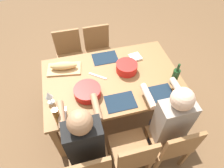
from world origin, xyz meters
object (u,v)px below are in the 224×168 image
chair_far_right (90,166)px  chair_far_center (133,155)px  beer_bottle (57,116)px  diner_far_right (84,139)px  chair_near_right (70,55)px  dining_table (112,83)px  serving_bowl_fruit (127,67)px  serving_bowl_greens (87,91)px  diner_far_left (170,119)px  wine_bottle (175,76)px  wine_glass (49,95)px  cutting_board (64,69)px  napkin_stack (135,57)px  bread_loaf (63,66)px  chair_near_center (98,50)px  chair_far_left (173,144)px

chair_far_right → chair_far_center: (-0.44, 0.00, 0.00)m
chair_far_center → beer_bottle: beer_bottle is taller
diner_far_right → chair_near_right: diner_far_right is taller
dining_table → serving_bowl_fruit: size_ratio=6.29×
serving_bowl_greens → beer_bottle: (0.33, 0.27, 0.06)m
diner_far_left → wine_bottle: (-0.22, -0.41, 0.15)m
diner_far_left → chair_far_right: bearing=11.8°
chair_near_right → wine_glass: wine_glass is taller
serving_bowl_fruit → beer_bottle: size_ratio=1.16×
beer_bottle → diner_far_right: bearing=133.5°
chair_far_right → cutting_board: bearing=-85.4°
beer_bottle → napkin_stack: beer_bottle is taller
beer_bottle → wine_glass: (0.06, -0.27, 0.01)m
chair_far_center → wine_glass: 1.05m
cutting_board → beer_bottle: (0.12, 0.72, 0.10)m
chair_far_center → dining_table: bearing=-90.0°
diner_far_right → beer_bottle: bearing=-46.5°
bread_loaf → beer_bottle: (0.12, 0.72, 0.04)m
chair_near_center → chair_far_center: bearing=90.0°
bread_loaf → beer_bottle: bearing=80.7°
chair_near_right → beer_bottle: (0.21, 1.28, 0.37)m
chair_far_center → chair_near_right: bearing=-75.3°
chair_far_center → cutting_board: size_ratio=2.12×
chair_near_right → napkin_stack: (-0.82, 0.57, 0.27)m
cutting_board → wine_glass: 0.50m
diner_far_left → napkin_stack: size_ratio=8.57×
chair_far_center → napkin_stack: 1.20m
bread_loaf → dining_table: bearing=151.9°
chair_near_right → wine_bottle: 1.59m
chair_far_center → serving_bowl_fruit: bearing=-102.4°
dining_table → wine_bottle: 0.73m
chair_far_left → diner_far_left: diner_far_left is taller
chair_far_left → serving_bowl_fruit: (0.24, -0.91, 0.32)m
chair_far_right → wine_bottle: (-1.10, -0.59, 0.37)m
diner_far_left → bread_loaf: bearing=-44.0°
chair_far_right → bread_loaf: same height
chair_far_right → wine_glass: size_ratio=5.12×
napkin_stack → diner_far_left: bearing=93.8°
diner_far_left → dining_table: bearing=-56.1°
diner_far_left → wine_bottle: 0.49m
chair_far_right → chair_near_right: bearing=-90.0°
dining_table → serving_bowl_greens: 0.38m
diner_far_right → bread_loaf: bearing=-84.6°
chair_near_right → chair_far_center: same height
dining_table → chair_far_center: (0.00, 0.84, -0.17)m
serving_bowl_fruit → wine_bottle: bearing=145.3°
chair_near_center → bread_loaf: same height
diner_far_left → serving_bowl_fruit: size_ratio=4.71×
bread_loaf → wine_bottle: 1.31m
chair_near_right → chair_far_left: size_ratio=1.00×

